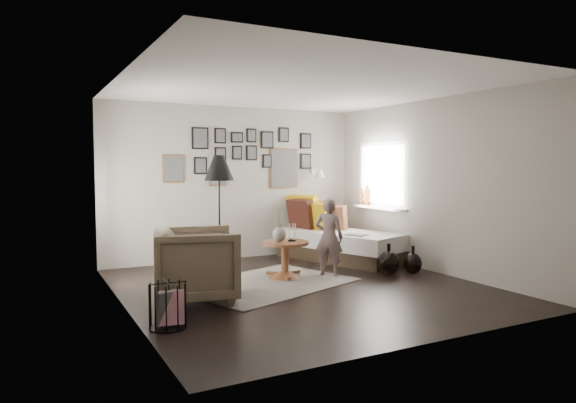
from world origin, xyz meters
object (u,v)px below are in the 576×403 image
child (329,237)px  pedestal_table (285,261)px  demijohn_small (413,264)px  daybed (336,240)px  demijohn_large (389,263)px  floor_lamp (219,173)px  armchair (196,265)px  vase (279,231)px  magazine_basket (168,306)px

child → pedestal_table: bearing=32.9°
pedestal_table → demijohn_small: size_ratio=1.59×
daybed → demijohn_large: size_ratio=5.08×
pedestal_table → floor_lamp: size_ratio=0.38×
daybed → armchair: daybed is taller
vase → child: 0.74m
daybed → child: (-0.81, -1.06, 0.23)m
floor_lamp → demijohn_large: (2.31, -0.80, -1.32)m
daybed → child: child is taller
vase → pedestal_table: bearing=-14.0°
demijohn_large → child: 0.96m
daybed → child: size_ratio=2.08×
vase → daybed: 1.80m
pedestal_table → magazine_basket: size_ratio=1.50×
demijohn_small → pedestal_table: bearing=160.4°
vase → daybed: (1.53, 0.89, -0.33)m
child → magazine_basket: bearing=72.5°
daybed → floor_lamp: size_ratio=1.35×
pedestal_table → demijohn_small: bearing=-19.6°
armchair → demijohn_small: size_ratio=2.28×
demijohn_large → child: (-0.81, 0.36, 0.39)m
pedestal_table → child: child is taller
pedestal_table → magazine_basket: (-2.04, -1.45, -0.02)m
floor_lamp → demijohn_large: floor_lamp is taller
vase → magazine_basket: 2.50m
demijohn_large → daybed: bearing=89.7°
demijohn_small → child: bearing=157.4°
magazine_basket → demijohn_large: bearing=15.0°
demijohn_small → armchair: bearing=179.8°
magazine_basket → vase: bearing=36.8°
vase → child: size_ratio=0.42×
child → armchair: bearing=59.0°
vase → floor_lamp: bearing=161.6°
daybed → floor_lamp: bearing=176.0°
demijohn_large → demijohn_small: (0.35, -0.12, -0.02)m
armchair → pedestal_table: bearing=-54.9°
daybed → demijohn_small: 1.59m
pedestal_table → vase: 0.44m
daybed → armchair: 3.32m
armchair → magazine_basket: size_ratio=2.15×
demijohn_small → demijohn_large: bearing=161.1°
vase → daybed: daybed is taller
pedestal_table → magazine_basket: 2.51m
demijohn_small → child: size_ratio=0.37×
vase → daybed: bearing=30.2°
vase → demijohn_large: size_ratio=1.03×
floor_lamp → magazine_basket: 2.46m
vase → child: bearing=-13.8°
vase → floor_lamp: 1.18m
pedestal_table → demijohn_large: (1.44, -0.52, -0.06)m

